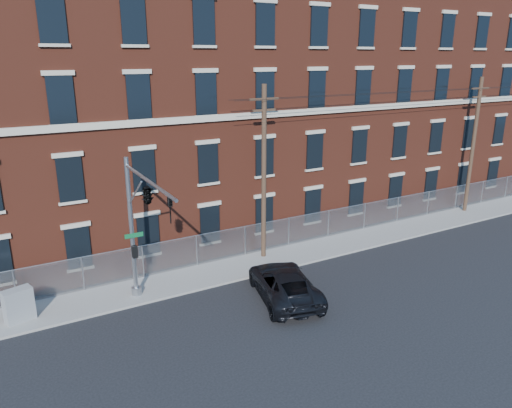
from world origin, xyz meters
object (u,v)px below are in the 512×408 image
at_px(traffic_signal_mast, 143,206).
at_px(pickup_truck, 284,284).
at_px(utility_cabinet, 19,305).
at_px(utility_pole_near, 264,171).

distance_m(traffic_signal_mast, pickup_truck, 7.98).
bearing_deg(utility_cabinet, pickup_truck, -34.07).
bearing_deg(utility_pole_near, traffic_signal_mast, -156.86).
bearing_deg(pickup_truck, utility_cabinet, -4.18).
bearing_deg(pickup_truck, traffic_signal_mast, 1.64).
xyz_separation_m(pickup_truck, utility_cabinet, (-11.64, 3.88, 0.11)).
xyz_separation_m(traffic_signal_mast, pickup_truck, (6.36, -1.42, -4.61)).
distance_m(traffic_signal_mast, utility_cabinet, 7.36).
xyz_separation_m(traffic_signal_mast, utility_cabinet, (-5.28, 2.46, -4.50)).
relative_size(utility_pole_near, pickup_truck, 1.78).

